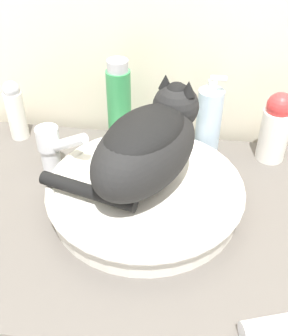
# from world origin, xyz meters

# --- Properties ---
(vanity_counter) EXTENTS (1.01, 0.60, 0.81)m
(vanity_counter) POSITION_xyz_m (0.00, 0.30, 0.41)
(vanity_counter) COLOR #56514C
(vanity_counter) RESTS_ON ground_plane
(sink_basin) EXTENTS (0.41, 0.41, 0.06)m
(sink_basin) POSITION_xyz_m (-0.02, 0.33, 0.85)
(sink_basin) COLOR white
(sink_basin) RESTS_ON vanity_counter
(cat) EXTENTS (0.34, 0.32, 0.19)m
(cat) POSITION_xyz_m (-0.02, 0.34, 0.96)
(cat) COLOR black
(cat) RESTS_ON sink_basin
(faucet) EXTENTS (0.13, 0.08, 0.13)m
(faucet) POSITION_xyz_m (-0.25, 0.42, 0.88)
(faucet) COLOR silver
(faucet) RESTS_ON vanity_counter
(lotion_bottle_white) EXTENTS (0.07, 0.07, 0.17)m
(lotion_bottle_white) POSITION_xyz_m (0.25, 0.54, 0.90)
(lotion_bottle_white) COLOR white
(lotion_bottle_white) RESTS_ON vanity_counter
(deodorant_stick) EXTENTS (0.05, 0.05, 0.16)m
(deodorant_stick) POSITION_xyz_m (-0.38, 0.54, 0.89)
(deodorant_stick) COLOR white
(deodorant_stick) RESTS_ON vanity_counter
(soap_pump_bottle) EXTENTS (0.06, 0.06, 0.20)m
(soap_pump_bottle) POSITION_xyz_m (0.10, 0.54, 0.90)
(soap_pump_bottle) COLOR silver
(soap_pump_bottle) RESTS_ON vanity_counter
(shampoo_bottle_tall) EXTENTS (0.06, 0.06, 0.23)m
(shampoo_bottle_tall) POSITION_xyz_m (-0.12, 0.54, 0.92)
(shampoo_bottle_tall) COLOR #338C4C
(shampoo_bottle_tall) RESTS_ON vanity_counter
(cream_tube) EXTENTS (0.15, 0.08, 0.04)m
(cream_tube) POSITION_xyz_m (0.23, 0.07, 0.83)
(cream_tube) COLOR silver
(cream_tube) RESTS_ON vanity_counter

